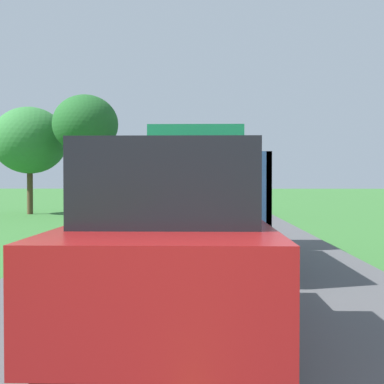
# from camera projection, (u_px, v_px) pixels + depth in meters

# --- Properties ---
(banana_truck_near) EXTENTS (2.38, 5.82, 2.80)m
(banana_truck_near) POSITION_uv_depth(u_px,v_px,m) (195.00, 190.00, 11.11)
(banana_truck_near) COLOR #2D2D30
(banana_truck_near) RESTS_ON road_surface
(banana_truck_far) EXTENTS (2.38, 5.81, 2.80)m
(banana_truck_far) POSITION_uv_depth(u_px,v_px,m) (191.00, 184.00, 24.95)
(banana_truck_far) COLOR #2D2D30
(banana_truck_far) RESTS_ON road_surface
(roadside_tree_near_left) EXTENTS (3.61, 3.61, 5.23)m
(roadside_tree_near_left) POSITION_uv_depth(u_px,v_px,m) (30.00, 141.00, 25.72)
(roadside_tree_near_left) COLOR #4C3823
(roadside_tree_near_left) RESTS_ON ground
(roadside_tree_mid_right) EXTENTS (2.95, 2.95, 5.53)m
(roadside_tree_mid_right) POSITION_uv_depth(u_px,v_px,m) (85.00, 125.00, 23.83)
(roadside_tree_mid_right) COLOR #4C3823
(roadside_tree_mid_right) RESTS_ON ground
(following_car) EXTENTS (1.74, 4.10, 1.92)m
(following_car) POSITION_uv_depth(u_px,v_px,m) (172.00, 243.00, 5.01)
(following_car) COLOR maroon
(following_car) RESTS_ON road_surface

